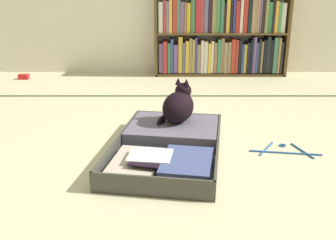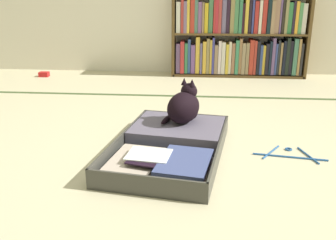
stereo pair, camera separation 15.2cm
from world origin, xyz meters
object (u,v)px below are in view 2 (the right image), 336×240
object	(u,v)px
clothes_hanger	(289,154)
black_cat	(184,106)
bookshelf	(239,36)
open_suitcase	(172,144)
small_red_pouch	(44,74)

from	to	relation	value
clothes_hanger	black_cat	bearing A→B (deg)	159.81
bookshelf	black_cat	bearing A→B (deg)	-104.76
open_suitcase	black_cat	size ratio (longest dim) A/B	3.34
black_cat	clothes_hanger	xyz separation A→B (m)	(0.60, -0.22, -0.20)
bookshelf	small_red_pouch	world-z (taller)	bookshelf
small_red_pouch	black_cat	bearing A→B (deg)	-46.25
open_suitcase	black_cat	bearing A→B (deg)	76.11
open_suitcase	bookshelf	bearing A→B (deg)	75.33
bookshelf	open_suitcase	bearing A→B (deg)	-104.67
bookshelf	open_suitcase	xyz separation A→B (m)	(-0.54, -2.08, -0.38)
black_cat	small_red_pouch	bearing A→B (deg)	133.75
clothes_hanger	small_red_pouch	size ratio (longest dim) A/B	3.97
open_suitcase	black_cat	distance (m)	0.28
clothes_hanger	small_red_pouch	bearing A→B (deg)	139.41
black_cat	small_red_pouch	distance (m)	2.27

